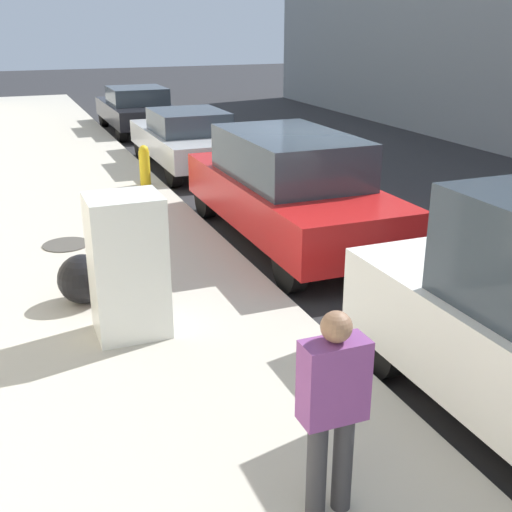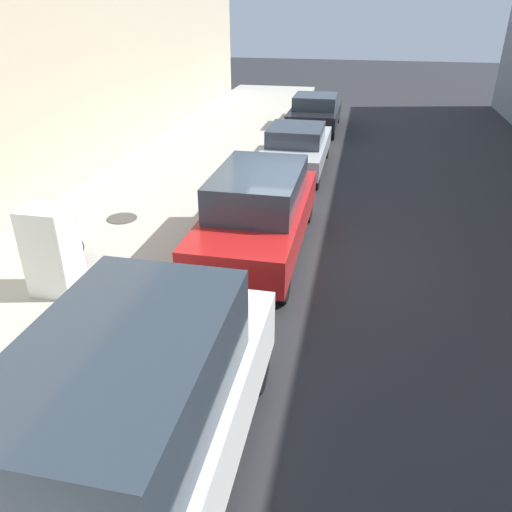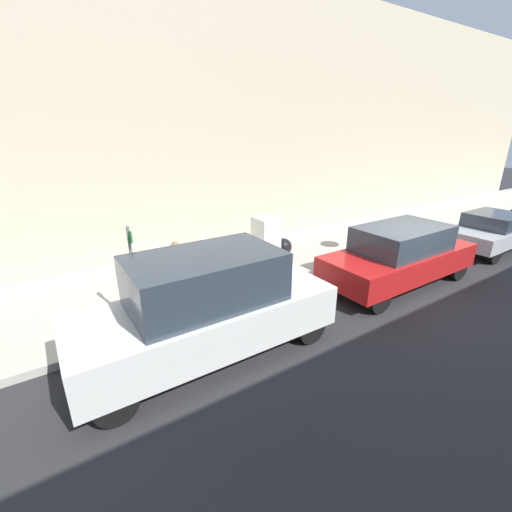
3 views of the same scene
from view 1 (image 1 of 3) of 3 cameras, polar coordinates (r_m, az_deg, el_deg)
The scene contains 10 objects.
ground_plane at distance 10.70m, azimuth 7.36°, elevation 1.55°, with size 80.00×80.00×0.00m, color #28282B.
sidewalk_slab at distance 9.46m, azimuth -15.55°, elevation -1.05°, with size 4.57×44.00×0.18m, color #B2ADA0.
discarded_refrigerator at distance 6.95m, azimuth -11.33°, elevation -0.89°, with size 0.77×0.67×1.55m.
manhole_cover at distance 10.20m, azimuth -16.53°, elevation 0.99°, with size 0.70×0.70×0.02m, color #47443F.
fire_hydrant at distance 13.50m, azimuth -9.88°, elevation 8.00°, with size 0.22×0.22×0.82m.
trash_bag at distance 8.01m, azimuth -15.15°, elevation -1.98°, with size 0.60×0.60×0.60m, color black.
pedestrian_walking_far at distance 4.35m, azimuth 6.83°, elevation -12.90°, with size 0.44×0.22×1.54m.
parked_suv_red at distance 10.21m, azimuth 2.90°, elevation 6.14°, with size 1.87×4.89×1.77m.
parked_sedan_silver at distance 15.57m, azimuth -6.14°, elevation 10.36°, with size 1.80×4.46×1.41m.
parked_sedan_dark at distance 21.06m, azimuth -10.55°, elevation 12.75°, with size 1.88×4.36×1.42m.
Camera 1 is at (-5.01, -8.82, 3.43)m, focal length 45.00 mm.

